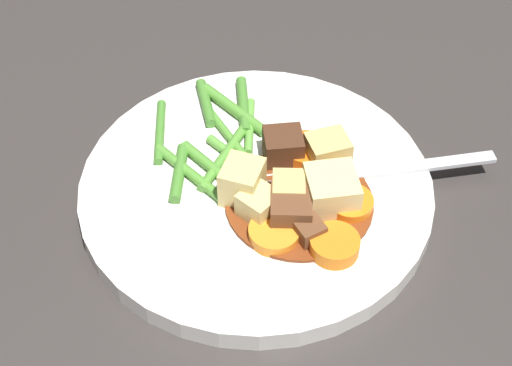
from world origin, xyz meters
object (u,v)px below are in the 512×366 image
object	(u,v)px
carrot_slice_3	(307,153)
potato_chunk_1	(259,205)
potato_chunk_3	(288,192)
meat_chunk_0	(288,210)
dinner_plate	(256,191)
carrot_slice_1	(350,204)
carrot_slice_5	(335,245)
meat_chunk_1	(283,147)
potato_chunk_0	(327,152)
carrot_slice_4	(303,187)
carrot_slice_2	(324,174)
potato_chunk_2	(331,191)
potato_chunk_4	(242,182)
meat_chunk_2	(306,231)
carrot_slice_0	(274,233)
fork	(375,172)

from	to	relation	value
carrot_slice_3	potato_chunk_1	xyz separation A→B (m)	(0.03, -0.06, 0.00)
potato_chunk_3	meat_chunk_0	bearing A→B (deg)	-36.67
carrot_slice_3	dinner_plate	bearing A→B (deg)	-90.99
carrot_slice_1	carrot_slice_5	size ratio (longest dim) A/B	0.97
potato_chunk_1	meat_chunk_1	distance (m)	0.06
meat_chunk_1	meat_chunk_0	bearing A→B (deg)	-32.65
potato_chunk_0	potato_chunk_3	size ratio (longest dim) A/B	1.23
carrot_slice_5	carrot_slice_4	bearing A→B (deg)	164.32
dinner_plate	carrot_slice_2	world-z (taller)	carrot_slice_2
potato_chunk_2	potato_chunk_0	bearing A→B (deg)	145.88
potato_chunk_4	meat_chunk_2	size ratio (longest dim) A/B	1.44
carrot_slice_2	potato_chunk_0	distance (m)	0.02
dinner_plate	meat_chunk_1	size ratio (longest dim) A/B	9.13
carrot_slice_5	potato_chunk_3	size ratio (longest dim) A/B	1.41
carrot_slice_0	carrot_slice_2	size ratio (longest dim) A/B	1.15
carrot_slice_2	potato_chunk_1	world-z (taller)	potato_chunk_1
potato_chunk_1	potato_chunk_2	size ratio (longest dim) A/B	0.69
potato_chunk_4	fork	distance (m)	0.10
carrot_slice_1	fork	size ratio (longest dim) A/B	0.20
potato_chunk_2	meat_chunk_0	xyz separation A→B (m)	(-0.00, -0.03, -0.00)
carrot_slice_0	fork	distance (m)	0.10
dinner_plate	carrot_slice_5	distance (m)	0.08
potato_chunk_3	meat_chunk_0	size ratio (longest dim) A/B	0.75
carrot_slice_4	carrot_slice_5	xyz separation A→B (m)	(0.06, -0.02, 0.00)
carrot_slice_2	fork	bearing A→B (deg)	64.30
carrot_slice_5	meat_chunk_1	size ratio (longest dim) A/B	1.20
potato_chunk_2	fork	world-z (taller)	potato_chunk_2
carrot_slice_1	potato_chunk_1	size ratio (longest dim) A/B	1.32
dinner_plate	fork	distance (m)	0.09
carrot_slice_0	potato_chunk_4	xyz separation A→B (m)	(-0.04, 0.00, 0.01)
carrot_slice_3	potato_chunk_0	xyz separation A→B (m)	(0.01, 0.01, 0.01)
potato_chunk_2	meat_chunk_1	world-z (taller)	potato_chunk_2
meat_chunk_0	potato_chunk_1	bearing A→B (deg)	-139.40
potato_chunk_2	meat_chunk_2	world-z (taller)	potato_chunk_2
potato_chunk_1	meat_chunk_0	xyz separation A→B (m)	(0.02, 0.01, 0.00)
potato_chunk_3	carrot_slice_0	bearing A→B (deg)	-53.07
potato_chunk_1	potato_chunk_4	xyz separation A→B (m)	(-0.02, 0.00, 0.00)
carrot_slice_2	carrot_slice_4	distance (m)	0.02
carrot_slice_1	meat_chunk_0	size ratio (longest dim) A/B	1.02
dinner_plate	potato_chunk_2	world-z (taller)	potato_chunk_2
carrot_slice_0	potato_chunk_1	size ratio (longest dim) A/B	1.44
potato_chunk_3	carrot_slice_4	bearing A→B (deg)	100.21
potato_chunk_1	potato_chunk_4	world-z (taller)	potato_chunk_4
carrot_slice_1	potato_chunk_4	bearing A→B (deg)	-133.21
dinner_plate	carrot_slice_5	xyz separation A→B (m)	(0.08, 0.01, 0.01)
carrot_slice_4	fork	size ratio (longest dim) A/B	0.15
carrot_slice_1	potato_chunk_2	world-z (taller)	potato_chunk_2
carrot_slice_3	potato_chunk_1	world-z (taller)	potato_chunk_1
carrot_slice_1	meat_chunk_2	bearing A→B (deg)	-84.45
fork	meat_chunk_0	bearing A→B (deg)	-89.64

